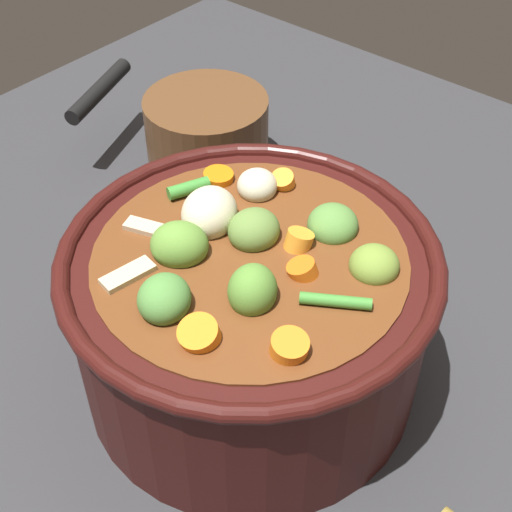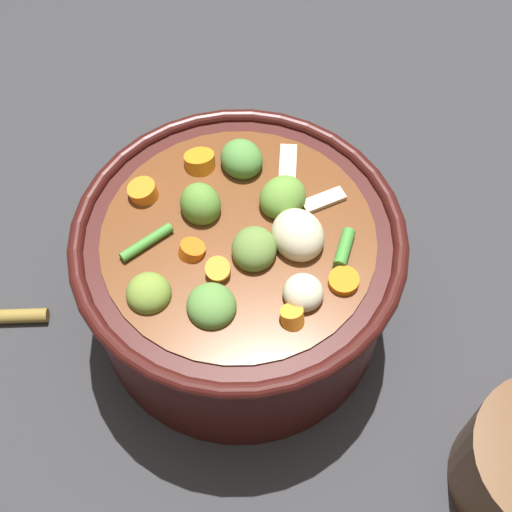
{
  "view_description": "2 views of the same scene",
  "coord_description": "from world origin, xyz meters",
  "views": [
    {
      "loc": [
        -0.25,
        0.3,
        0.5
      ],
      "look_at": [
        0.01,
        -0.02,
        0.12
      ],
      "focal_mm": 51.2,
      "sensor_mm": 36.0,
      "label": 1
    },
    {
      "loc": [
        -0.02,
        -0.33,
        0.64
      ],
      "look_at": [
        0.01,
        -0.01,
        0.13
      ],
      "focal_mm": 49.93,
      "sensor_mm": 36.0,
      "label": 2
    }
  ],
  "objects": [
    {
      "name": "ground_plane",
      "position": [
        0.0,
        0.0,
        0.0
      ],
      "size": [
        1.1,
        1.1,
        0.0
      ],
      "primitive_type": "plane",
      "color": "#2D2D30"
    },
    {
      "name": "cooking_pot",
      "position": [
        0.0,
        -0.0,
        0.08
      ],
      "size": [
        0.29,
        0.29,
        0.16
      ],
      "color": "#38110F",
      "rests_on": "ground_plane"
    }
  ]
}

